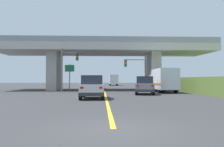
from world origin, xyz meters
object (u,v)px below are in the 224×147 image
suv_crossing (145,85)px  semi_truck_distant (113,80)px  traffic_signal_farside (67,65)px  highway_sign (70,71)px  sedan_oncoming (97,83)px  traffic_signal_nearside (138,68)px  box_truck (163,80)px  suv_lead (92,87)px

suv_crossing → semi_truck_distant: (-1.52, 39.60, 0.57)m
traffic_signal_farside → highway_sign: traffic_signal_farside is taller
sedan_oncoming → traffic_signal_nearside: size_ratio=0.96×
box_truck → traffic_signal_nearside: (-2.97, 1.37, 1.59)m
traffic_signal_nearside → traffic_signal_farside: 9.55m
box_truck → sedan_oncoming: 14.86m
suv_lead → traffic_signal_farside: traffic_signal_farside is taller
sedan_oncoming → suv_lead: bearing=-89.8°
suv_crossing → semi_truck_distant: size_ratio=0.68×
suv_crossing → traffic_signal_nearside: (0.13, 5.20, 2.17)m
suv_lead → sedan_oncoming: same height
traffic_signal_farside → semi_truck_distant: 35.71m
suv_crossing → semi_truck_distant: semi_truck_distant is taller
traffic_signal_farside → suv_lead: bearing=-70.5°
suv_crossing → traffic_signal_farside: (-9.41, 4.84, 2.62)m
sedan_oncoming → semi_truck_distant: 24.23m
suv_crossing → sedan_oncoming: same height
suv_lead → suv_crossing: 8.05m
box_truck → highway_sign: size_ratio=1.81×
box_truck → traffic_signal_nearside: 3.64m
traffic_signal_nearside → highway_sign: size_ratio=1.24×
highway_sign → suv_crossing: bearing=-43.5°
suv_lead → sedan_oncoming: size_ratio=0.92×
suv_lead → traffic_signal_nearside: bearing=62.1°
suv_lead → traffic_signal_nearside: 12.56m
suv_lead → highway_sign: size_ratio=1.10×
traffic_signal_nearside → box_truck: bearing=-24.8°
suv_lead → box_truck: (8.76, 9.57, 0.59)m
semi_truck_distant → highway_sign: bearing=-105.0°
suv_crossing → suv_lead: bearing=-124.9°
highway_sign → semi_truck_distant: highway_sign is taller
traffic_signal_farside → highway_sign: 4.40m
sedan_oncoming → box_truck: bearing=-53.4°
sedan_oncoming → highway_sign: 7.90m
suv_crossing → box_truck: 4.96m
sedan_oncoming → suv_crossing: bearing=-70.0°
semi_truck_distant → box_truck: bearing=-82.6°
suv_lead → traffic_signal_farside: (-3.75, 10.57, 2.62)m
box_truck → traffic_signal_nearside: size_ratio=1.46×
box_truck → sedan_oncoming: (-8.85, 11.92, -0.58)m
suv_crossing → traffic_signal_nearside: traffic_signal_nearside is taller
box_truck → sedan_oncoming: size_ratio=1.53×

